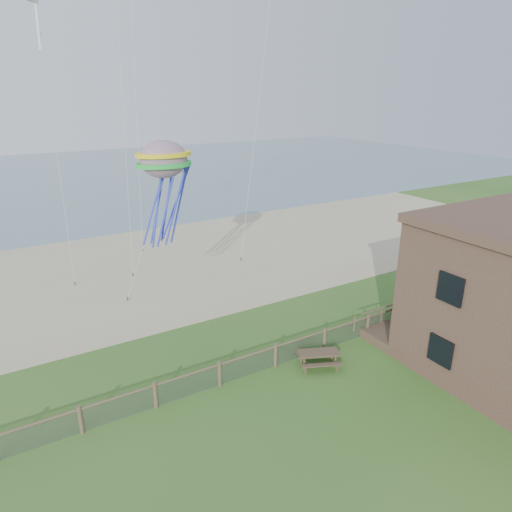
{
  "coord_description": "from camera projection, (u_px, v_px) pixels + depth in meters",
  "views": [
    {
      "loc": [
        -10.51,
        -9.91,
        12.61
      ],
      "look_at": [
        0.09,
        8.0,
        5.08
      ],
      "focal_mm": 32.0,
      "sensor_mm": 36.0,
      "label": 1
    }
  ],
  "objects": [
    {
      "name": "picnic_table",
      "position": [
        318.0,
        358.0,
        22.13
      ],
      "size": [
        2.4,
        2.15,
        0.83
      ],
      "primitive_type": null,
      "rotation": [
        0.0,
        0.0,
        -0.41
      ],
      "color": "brown",
      "rests_on": "ground"
    },
    {
      "name": "octopus_kite",
      "position": [
        166.0,
        189.0,
        25.18
      ],
      "size": [
        3.55,
        2.93,
        6.33
      ],
      "primitive_type": null,
      "rotation": [
        0.0,
        0.0,
        -0.28
      ],
      "color": "#FF5A28"
    },
    {
      "name": "ocean",
      "position": [
        65.0,
        178.0,
        70.74
      ],
      "size": [
        160.0,
        68.0,
        0.02
      ],
      "primitive_type": "cube",
      "color": "slate",
      "rests_on": "ground"
    },
    {
      "name": "sand_beach",
      "position": [
        163.0,
        265.0,
        35.14
      ],
      "size": [
        72.0,
        20.0,
        0.02
      ],
      "primitive_type": "cube",
      "color": "tan",
      "rests_on": "ground"
    },
    {
      "name": "ground",
      "position": [
        361.0,
        443.0,
        17.34
      ],
      "size": [
        160.0,
        160.0,
        0.0
      ],
      "primitive_type": "plane",
      "color": "#305F20",
      "rests_on": "ground"
    },
    {
      "name": "motel_deck",
      "position": [
        465.0,
        309.0,
        27.53
      ],
      "size": [
        15.0,
        2.0,
        0.5
      ],
      "primitive_type": "cube",
      "color": "brown",
      "rests_on": "ground"
    },
    {
      "name": "chainlink_fence",
      "position": [
        275.0,
        357.0,
        22.01
      ],
      "size": [
        36.2,
        0.2,
        1.25
      ],
      "primitive_type": null,
      "color": "brown",
      "rests_on": "ground"
    },
    {
      "name": "kite_white",
      "position": [
        37.0,
        7.0,
        22.51
      ],
      "size": [
        2.08,
        1.99,
        2.68
      ],
      "primitive_type": null,
      "rotation": [
        0.44,
        0.0,
        0.88
      ],
      "color": "silver"
    }
  ]
}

